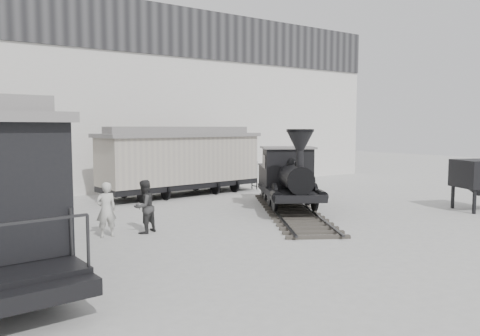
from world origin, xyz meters
TOP-DOWN VIEW (x-y plane):
  - ground at (0.00, 0.00)m, footprint 90.00×90.00m
  - north_wall at (0.00, 14.98)m, footprint 34.00×2.51m
  - locomotive at (1.77, 4.00)m, footprint 6.93×9.83m
  - boxcar at (-0.18, 10.82)m, footprint 9.43×3.76m
  - visitor_a at (-6.81, 3.39)m, footprint 0.72×0.50m
  - visitor_b at (-5.49, 3.26)m, footprint 1.14×1.04m

SIDE VIEW (x-z plane):
  - ground at x=0.00m, z-range 0.00..0.00m
  - visitor_b at x=-5.49m, z-range 0.00..1.89m
  - visitor_a at x=-6.81m, z-range 0.00..1.89m
  - locomotive at x=1.77m, z-range -0.47..3.10m
  - boxcar at x=-0.18m, z-range 0.09..3.86m
  - north_wall at x=0.00m, z-range 0.05..11.05m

